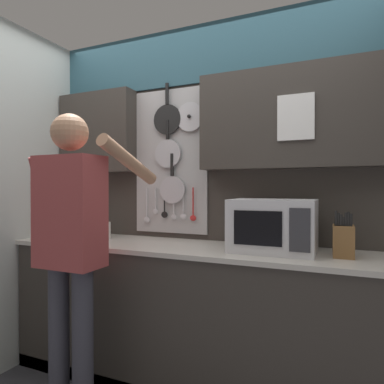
# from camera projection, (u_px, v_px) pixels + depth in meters

# --- Properties ---
(base_cabinet_counter) EXTENTS (2.61, 0.59, 0.93)m
(base_cabinet_counter) POSITION_uv_depth(u_px,v_px,m) (194.00, 317.00, 2.27)
(base_cabinet_counter) COLOR #38332D
(base_cabinet_counter) RESTS_ON ground_plane
(back_wall_unit) EXTENTS (3.18, 0.22, 2.53)m
(back_wall_unit) POSITION_uv_depth(u_px,v_px,m) (212.00, 162.00, 2.49)
(back_wall_unit) COLOR #38332D
(back_wall_unit) RESTS_ON ground_plane
(microwave) EXTENTS (0.50, 0.35, 0.32)m
(microwave) POSITION_uv_depth(u_px,v_px,m) (273.00, 226.00, 2.07)
(microwave) COLOR silver
(microwave) RESTS_ON base_cabinet_counter
(knife_block) EXTENTS (0.11, 0.15, 0.26)m
(knife_block) POSITION_uv_depth(u_px,v_px,m) (343.00, 240.00, 1.91)
(knife_block) COLOR brown
(knife_block) RESTS_ON base_cabinet_counter
(utensil_crock) EXTENTS (0.11, 0.11, 0.31)m
(utensil_crock) POSITION_uv_depth(u_px,v_px,m) (103.00, 229.00, 2.58)
(utensil_crock) COLOR white
(utensil_crock) RESTS_ON base_cabinet_counter
(person) EXTENTS (0.54, 0.66, 1.75)m
(person) POSITION_uv_depth(u_px,v_px,m) (72.00, 234.00, 2.00)
(person) COLOR #383842
(person) RESTS_ON ground_plane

